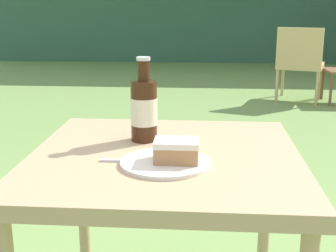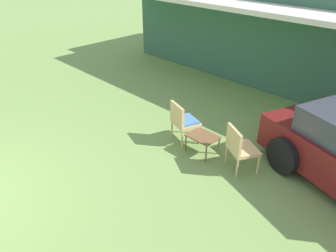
# 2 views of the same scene
# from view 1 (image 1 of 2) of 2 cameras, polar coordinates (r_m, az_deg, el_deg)

# --- Properties ---
(wicker_chair_cushioned) EXTENTS (0.63, 0.60, 0.87)m
(wicker_chair_cushioned) POSITION_cam_1_polar(r_m,az_deg,el_deg) (5.71, 15.81, 7.75)
(wicker_chair_cushioned) COLOR tan
(wicker_chair_cushioned) RESTS_ON ground_plane
(patio_table) EXTENTS (0.74, 0.73, 0.75)m
(patio_table) POSITION_cam_1_polar(r_m,az_deg,el_deg) (1.31, -0.34, -6.82)
(patio_table) COLOR tan
(patio_table) RESTS_ON ground_plane
(cake_on_plate) EXTENTS (0.23, 0.23, 0.07)m
(cake_on_plate) POSITION_cam_1_polar(r_m,az_deg,el_deg) (1.19, 0.31, -3.78)
(cake_on_plate) COLOR silver
(cake_on_plate) RESTS_ON patio_table
(cola_bottle_near) EXTENTS (0.08, 0.08, 0.25)m
(cola_bottle_near) POSITION_cam_1_polar(r_m,az_deg,el_deg) (1.38, -2.95, 2.09)
(cola_bottle_near) COLOR #381E0F
(cola_bottle_near) RESTS_ON patio_table
(fork) EXTENTS (0.20, 0.02, 0.01)m
(fork) POSITION_cam_1_polar(r_m,az_deg,el_deg) (1.22, -3.72, -4.27)
(fork) COLOR silver
(fork) RESTS_ON patio_table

